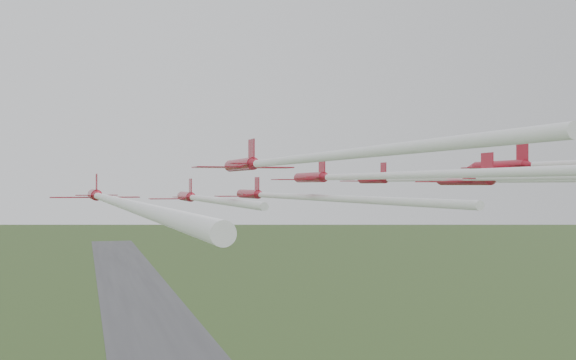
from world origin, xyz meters
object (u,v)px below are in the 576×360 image
object	(u,v)px
jet_row3_right	(558,164)
jet_row4_left	(277,161)
jet_lead	(283,196)
jet_row4_right	(525,178)
jet_row2_left	(198,198)
jet_row3_mid	(359,176)
jet_row2_right	(435,178)
jet_row3_left	(105,198)

from	to	relation	value
jet_row3_right	jet_row4_left	distance (m)	35.39
jet_lead	jet_row4_right	distance (m)	30.68
jet_row2_left	jet_row3_right	xyz separation A→B (m)	(33.31, -15.54, 3.49)
jet_row4_right	jet_row3_mid	bearing A→B (deg)	156.41
jet_row2_right	jet_row3_left	world-z (taller)	jet_row2_right
jet_row2_left	jet_row3_left	distance (m)	25.77
jet_row2_left	jet_row3_right	world-z (taller)	jet_row3_right
jet_row3_left	jet_row3_right	size ratio (longest dim) A/B	1.31
jet_row4_left	jet_row4_right	xyz separation A→B (m)	(22.02, 4.10, -1.05)
jet_row2_left	jet_row3_left	xyz separation A→B (m)	(-10.24, -23.65, 0.47)
jet_row3_right	jet_row4_right	size ratio (longest dim) A/B	0.95
jet_row2_left	jet_row2_right	world-z (taller)	jet_row2_right
jet_row3_mid	jet_row3_right	size ratio (longest dim) A/B	1.11
jet_row3_right	jet_row3_mid	bearing A→B (deg)	-172.55
jet_row2_left	jet_row2_right	bearing A→B (deg)	-28.33
jet_lead	jet_row2_left	distance (m)	10.38
jet_row2_left	jet_row4_right	world-z (taller)	jet_row4_right
jet_row4_left	jet_row2_left	bearing A→B (deg)	89.60
jet_lead	jet_row2_right	distance (m)	18.53
jet_row3_mid	jet_row3_left	bearing A→B (deg)	-171.60
jet_row3_mid	jet_row4_right	world-z (taller)	jet_row4_right
jet_lead	jet_row4_right	world-z (taller)	jet_row4_right
jet_lead	jet_row3_left	bearing A→B (deg)	-130.45
jet_row2_right	jet_row4_right	bearing A→B (deg)	-84.07
jet_row2_right	jet_row2_left	bearing A→B (deg)	152.73
jet_row2_right	jet_row4_right	xyz separation A→B (m)	(1.07, -13.59, -0.11)
jet_lead	jet_row3_left	world-z (taller)	jet_lead
jet_row3_right	jet_row2_right	bearing A→B (deg)	159.04
jet_lead	jet_row2_right	xyz separation A→B (m)	(11.68, -14.26, 1.90)
jet_row4_left	jet_row3_right	bearing A→B (deg)	21.43
jet_row2_left	jet_row4_left	distance (m)	29.80
jet_row3_right	jet_row4_right	world-z (taller)	jet_row3_right
jet_row2_right	jet_row3_mid	size ratio (longest dim) A/B	1.22
jet_lead	jet_row4_left	size ratio (longest dim) A/B	1.36
jet_lead	jet_row2_right	size ratio (longest dim) A/B	0.97
jet_row2_left	jet_row3_mid	xyz separation A→B (m)	(10.60, -19.98, 2.14)
jet_row3_left	jet_row4_left	xyz separation A→B (m)	(11.09, -5.99, 2.53)
jet_row3_left	jet_lead	bearing A→B (deg)	50.15
jet_lead	jet_row3_left	size ratio (longest dim) A/B	1.00
jet_lead	jet_row4_right	bearing A→B (deg)	-67.76
jet_row2_right	jet_row4_right	distance (m)	13.63
jet_row2_left	jet_row3_left	size ratio (longest dim) A/B	0.76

